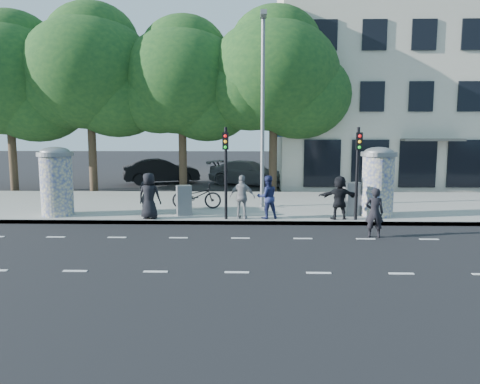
{
  "coord_description": "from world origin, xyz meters",
  "views": [
    {
      "loc": [
        0.37,
        -13.26,
        3.49
      ],
      "look_at": [
        -0.07,
        3.5,
        1.22
      ],
      "focal_mm": 35.0,
      "sensor_mm": 36.0,
      "label": 1
    }
  ],
  "objects_px": {
    "ped_c": "(267,197)",
    "car_mid": "(161,171)",
    "street_lamp": "(263,97)",
    "cabinet_right": "(353,199)",
    "ped_f": "(339,197)",
    "bicycle": "(197,196)",
    "ad_column_left": "(56,180)",
    "car_right": "(249,173)",
    "traffic_pole_far": "(358,164)",
    "man_road": "(374,213)",
    "cabinet_left": "(184,200)",
    "ped_a": "(149,196)",
    "traffic_pole_near": "(226,163)",
    "ad_column_right": "(378,180)",
    "ped_e": "(242,197)",
    "ped_b": "(147,194)"
  },
  "relations": [
    {
      "from": "ad_column_left",
      "to": "ped_f",
      "type": "distance_m",
      "value": 10.83
    },
    {
      "from": "ped_c",
      "to": "car_mid",
      "type": "bearing_deg",
      "value": -78.61
    },
    {
      "from": "ped_c",
      "to": "cabinet_right",
      "type": "xyz_separation_m",
      "value": [
        3.35,
        0.86,
        -0.18
      ]
    },
    {
      "from": "cabinet_right",
      "to": "car_right",
      "type": "distance_m",
      "value": 11.71
    },
    {
      "from": "ad_column_right",
      "to": "bicycle",
      "type": "relative_size",
      "value": 1.28
    },
    {
      "from": "ped_a",
      "to": "man_road",
      "type": "relative_size",
      "value": 1.07
    },
    {
      "from": "ped_e",
      "to": "ped_b",
      "type": "bearing_deg",
      "value": -0.76
    },
    {
      "from": "ad_column_left",
      "to": "car_right",
      "type": "relative_size",
      "value": 0.51
    },
    {
      "from": "street_lamp",
      "to": "cabinet_right",
      "type": "distance_m",
      "value": 5.6
    },
    {
      "from": "ad_column_right",
      "to": "car_right",
      "type": "xyz_separation_m",
      "value": [
        -5.03,
        11.13,
        -0.79
      ]
    },
    {
      "from": "cabinet_left",
      "to": "bicycle",
      "type": "bearing_deg",
      "value": 60.68
    },
    {
      "from": "ped_f",
      "to": "traffic_pole_far",
      "type": "bearing_deg",
      "value": 160.55
    },
    {
      "from": "traffic_pole_near",
      "to": "ped_a",
      "type": "distance_m",
      "value": 3.11
    },
    {
      "from": "ped_f",
      "to": "ad_column_left",
      "type": "bearing_deg",
      "value": -7.95
    },
    {
      "from": "ad_column_right",
      "to": "ped_c",
      "type": "bearing_deg",
      "value": -170.76
    },
    {
      "from": "ped_c",
      "to": "man_road",
      "type": "xyz_separation_m",
      "value": [
        3.38,
        -2.33,
        -0.15
      ]
    },
    {
      "from": "car_mid",
      "to": "car_right",
      "type": "relative_size",
      "value": 0.93
    },
    {
      "from": "street_lamp",
      "to": "car_mid",
      "type": "height_order",
      "value": "street_lamp"
    },
    {
      "from": "ped_f",
      "to": "bicycle",
      "type": "bearing_deg",
      "value": -26.61
    },
    {
      "from": "ad_column_right",
      "to": "cabinet_right",
      "type": "distance_m",
      "value": 1.19
    },
    {
      "from": "ped_a",
      "to": "ped_c",
      "type": "distance_m",
      "value": 4.39
    },
    {
      "from": "ad_column_left",
      "to": "ped_b",
      "type": "xyz_separation_m",
      "value": [
        3.47,
        0.18,
        -0.57
      ]
    },
    {
      "from": "car_mid",
      "to": "ped_b",
      "type": "bearing_deg",
      "value": 170.27
    },
    {
      "from": "ad_column_left",
      "to": "ped_b",
      "type": "relative_size",
      "value": 1.62
    },
    {
      "from": "cabinet_right",
      "to": "ad_column_left",
      "type": "bearing_deg",
      "value": 168.46
    },
    {
      "from": "traffic_pole_far",
      "to": "car_mid",
      "type": "bearing_deg",
      "value": 127.32
    },
    {
      "from": "street_lamp",
      "to": "ped_b",
      "type": "height_order",
      "value": "street_lamp"
    },
    {
      "from": "ped_a",
      "to": "ped_b",
      "type": "relative_size",
      "value": 1.06
    },
    {
      "from": "ped_c",
      "to": "car_right",
      "type": "bearing_deg",
      "value": -102.08
    },
    {
      "from": "street_lamp",
      "to": "cabinet_left",
      "type": "bearing_deg",
      "value": -146.94
    },
    {
      "from": "traffic_pole_far",
      "to": "cabinet_left",
      "type": "distance_m",
      "value": 6.71
    },
    {
      "from": "man_road",
      "to": "car_mid",
      "type": "height_order",
      "value": "man_road"
    },
    {
      "from": "ped_c",
      "to": "traffic_pole_near",
      "type": "bearing_deg",
      "value": -7.88
    },
    {
      "from": "ped_f",
      "to": "car_right",
      "type": "bearing_deg",
      "value": -78.9
    },
    {
      "from": "ad_column_right",
      "to": "cabinet_right",
      "type": "relative_size",
      "value": 2.09
    },
    {
      "from": "ad_column_left",
      "to": "ped_c",
      "type": "xyz_separation_m",
      "value": [
        8.13,
        -0.49,
        -0.58
      ]
    },
    {
      "from": "cabinet_left",
      "to": "man_road",
      "type": "bearing_deg",
      "value": -41.82
    },
    {
      "from": "ped_f",
      "to": "bicycle",
      "type": "distance_m",
      "value": 6.0
    },
    {
      "from": "ped_a",
      "to": "car_right",
      "type": "distance_m",
      "value": 12.52
    },
    {
      "from": "ped_a",
      "to": "cabinet_left",
      "type": "xyz_separation_m",
      "value": [
        1.17,
        0.78,
        -0.28
      ]
    },
    {
      "from": "ad_column_left",
      "to": "cabinet_left",
      "type": "bearing_deg",
      "value": 1.5
    },
    {
      "from": "ped_f",
      "to": "man_road",
      "type": "height_order",
      "value": "ped_f"
    },
    {
      "from": "traffic_pole_near",
      "to": "car_mid",
      "type": "xyz_separation_m",
      "value": [
        -4.88,
        12.7,
        -1.44
      ]
    },
    {
      "from": "ped_a",
      "to": "cabinet_left",
      "type": "distance_m",
      "value": 1.44
    },
    {
      "from": "traffic_pole_near",
      "to": "car_right",
      "type": "xyz_separation_m",
      "value": [
        0.77,
        12.03,
        -1.48
      ]
    },
    {
      "from": "ad_column_left",
      "to": "man_road",
      "type": "height_order",
      "value": "ad_column_left"
    },
    {
      "from": "street_lamp",
      "to": "ped_f",
      "type": "xyz_separation_m",
      "value": [
        2.8,
        -2.69,
        -3.83
      ]
    },
    {
      "from": "street_lamp",
      "to": "man_road",
      "type": "distance_m",
      "value": 7.27
    },
    {
      "from": "traffic_pole_far",
      "to": "cabinet_left",
      "type": "xyz_separation_m",
      "value": [
        -6.48,
        0.84,
        -1.5
      ]
    },
    {
      "from": "ped_c",
      "to": "cabinet_left",
      "type": "xyz_separation_m",
      "value": [
        -3.22,
        0.62,
        -0.23
      ]
    }
  ]
}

